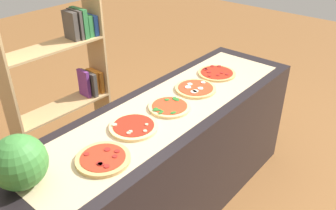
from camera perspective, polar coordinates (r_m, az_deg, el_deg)
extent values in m
plane|color=brown|center=(2.93, 0.00, -16.20)|extent=(12.00, 12.00, 0.00)
cube|color=black|center=(2.61, 0.00, -9.18)|extent=(2.37, 0.69, 0.93)
cube|color=tan|center=(2.35, 0.00, -0.40)|extent=(2.14, 0.54, 0.00)
cylinder|color=tan|center=(1.91, -10.47, -8.59)|extent=(0.29, 0.29, 0.02)
cylinder|color=red|center=(1.91, -10.50, -8.32)|extent=(0.24, 0.24, 0.00)
cylinder|color=maroon|center=(1.86, -10.70, -9.40)|extent=(0.03, 0.03, 0.00)
cylinder|color=maroon|center=(1.95, -9.83, -7.09)|extent=(0.03, 0.03, 0.00)
cylinder|color=maroon|center=(1.90, -8.60, -8.21)|extent=(0.03, 0.03, 0.00)
cylinder|color=maroon|center=(1.86, -10.97, -9.38)|extent=(0.03, 0.03, 0.00)
cylinder|color=maroon|center=(1.87, -11.06, -9.25)|extent=(0.03, 0.03, 0.00)
cylinder|color=maroon|center=(1.94, -13.06, -7.74)|extent=(0.03, 0.03, 0.00)
cylinder|color=maroon|center=(1.84, -9.92, -9.74)|extent=(0.03, 0.03, 0.00)
cylinder|color=maroon|center=(1.93, -8.26, -7.40)|extent=(0.03, 0.03, 0.00)
cylinder|color=#E5C17F|center=(2.14, -5.66, -3.49)|extent=(0.30, 0.30, 0.02)
cylinder|color=#AD2314|center=(2.14, -5.67, -3.25)|extent=(0.25, 0.25, 0.00)
cylinder|color=#C6B28E|center=(2.07, -3.73, -4.21)|extent=(0.02, 0.02, 0.01)
cylinder|color=#C6B28E|center=(2.06, -6.40, -4.52)|extent=(0.02, 0.02, 0.01)
cylinder|color=#C6B28E|center=(2.13, -3.49, -3.16)|extent=(0.02, 0.02, 0.01)
cylinder|color=#C6B28E|center=(2.15, -8.65, -3.17)|extent=(0.03, 0.03, 0.01)
cylinder|color=#C6B28E|center=(2.08, -6.09, -4.28)|extent=(0.02, 0.02, 0.01)
cylinder|color=#E5C17F|center=(2.33, 0.26, -0.31)|extent=(0.28, 0.28, 0.02)
cylinder|color=red|center=(2.33, 0.26, -0.10)|extent=(0.23, 0.23, 0.00)
ellipsoid|color=#286B23|center=(2.39, -0.19, 0.88)|extent=(0.05, 0.05, 0.00)
ellipsoid|color=#286B23|center=(2.27, -1.99, -0.81)|extent=(0.05, 0.05, 0.00)
ellipsoid|color=#286B23|center=(2.25, 0.86, -1.23)|extent=(0.05, 0.03, 0.00)
ellipsoid|color=#286B23|center=(2.41, 1.03, 1.15)|extent=(0.04, 0.03, 0.00)
ellipsoid|color=#286B23|center=(2.25, -1.12, -1.16)|extent=(0.05, 0.03, 0.00)
ellipsoid|color=#286B23|center=(2.40, 1.13, 0.96)|extent=(0.04, 0.04, 0.00)
ellipsoid|color=#286B23|center=(2.40, 1.34, 0.95)|extent=(0.05, 0.06, 0.00)
ellipsoid|color=#286B23|center=(2.29, -1.98, -0.59)|extent=(0.04, 0.04, 0.00)
ellipsoid|color=#286B23|center=(2.27, -1.40, -0.82)|extent=(0.04, 0.04, 0.00)
cylinder|color=#DBB26B|center=(2.57, 4.48, 2.66)|extent=(0.30, 0.30, 0.02)
cylinder|color=red|center=(2.57, 4.49, 2.85)|extent=(0.25, 0.25, 0.00)
cylinder|color=#EFE5CC|center=(2.56, 3.25, 2.92)|extent=(0.05, 0.05, 0.00)
cylinder|color=#EFE5CC|center=(2.55, 5.27, 2.71)|extent=(0.04, 0.04, 0.00)
cylinder|color=#EFE5CC|center=(2.63, 5.72, 3.65)|extent=(0.03, 0.03, 0.00)
cylinder|color=#EFE5CC|center=(2.51, 4.48, 2.27)|extent=(0.04, 0.04, 0.00)
cylinder|color=#EFE5CC|center=(2.50, 4.19, 2.15)|extent=(0.04, 0.04, 0.00)
cylinder|color=#EFE5CC|center=(2.60, 3.58, 3.40)|extent=(0.04, 0.04, 0.00)
cylinder|color=tan|center=(2.83, 7.90, 5.10)|extent=(0.30, 0.30, 0.01)
cylinder|color=#AD2314|center=(2.82, 7.91, 5.26)|extent=(0.25, 0.25, 0.00)
cylinder|color=maroon|center=(2.87, 6.22, 5.84)|extent=(0.03, 0.03, 0.00)
cylinder|color=maroon|center=(2.75, 6.73, 4.73)|extent=(0.03, 0.03, 0.00)
cylinder|color=maroon|center=(2.86, 6.04, 5.76)|extent=(0.04, 0.04, 0.00)
cylinder|color=maroon|center=(2.80, 9.53, 4.94)|extent=(0.03, 0.03, 0.00)
cylinder|color=maroon|center=(2.81, 8.75, 5.17)|extent=(0.03, 0.03, 0.00)
cylinder|color=maroon|center=(2.93, 8.30, 6.24)|extent=(0.03, 0.03, 0.00)
cylinder|color=maroon|center=(2.82, 6.64, 5.35)|extent=(0.04, 0.04, 0.00)
cylinder|color=maroon|center=(2.77, 8.06, 4.84)|extent=(0.03, 0.03, 0.00)
cylinder|color=maroon|center=(2.92, 7.20, 6.28)|extent=(0.03, 0.03, 0.00)
sphere|color=#387A33|center=(1.81, -22.99, -8.53)|extent=(0.27, 0.27, 0.27)
cube|color=tan|center=(3.30, -11.30, 6.69)|extent=(0.03, 0.25, 1.68)
cube|color=tan|center=(2.91, -24.54, 1.14)|extent=(0.03, 0.25, 1.68)
cube|color=tan|center=(3.51, -15.46, -8.12)|extent=(0.85, 0.27, 0.02)
cube|color=gold|center=(3.61, -10.69, -3.87)|extent=(0.05, 0.17, 0.22)
cube|color=#234799|center=(3.58, -11.28, -3.94)|extent=(0.04, 0.19, 0.26)
cube|color=#B22823|center=(3.57, -11.83, -4.66)|extent=(0.03, 0.15, 0.20)
cube|color=silver|center=(3.56, -12.43, -5.21)|extent=(0.05, 0.17, 0.16)
cube|color=#234799|center=(3.53, -13.03, -5.37)|extent=(0.03, 0.17, 0.19)
cube|color=gold|center=(3.51, -13.60, -5.60)|extent=(0.05, 0.16, 0.20)
cube|color=tan|center=(3.21, -16.78, -0.32)|extent=(0.85, 0.27, 0.02)
cube|color=orange|center=(3.34, -11.53, 3.89)|extent=(0.04, 0.18, 0.21)
cube|color=orange|center=(3.32, -12.12, 3.75)|extent=(0.03, 0.14, 0.22)
cube|color=#47423D|center=(3.29, -12.74, 3.49)|extent=(0.04, 0.21, 0.22)
cube|color=#753384|center=(3.26, -13.44, 3.43)|extent=(0.03, 0.14, 0.25)
cube|color=tan|center=(2.98, -18.35, 8.88)|extent=(0.85, 0.27, 0.02)
cube|color=#234799|center=(3.15, -12.56, 12.66)|extent=(0.04, 0.19, 0.17)
cube|color=#2D753D|center=(3.12, -13.26, 12.51)|extent=(0.05, 0.18, 0.18)
cube|color=#2D753D|center=(3.08, -14.14, 12.79)|extent=(0.05, 0.19, 0.24)
cube|color=#47423D|center=(3.06, -14.73, 12.55)|extent=(0.03, 0.18, 0.24)
cube|color=#47423D|center=(3.04, -15.47, 12.28)|extent=(0.05, 0.16, 0.24)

